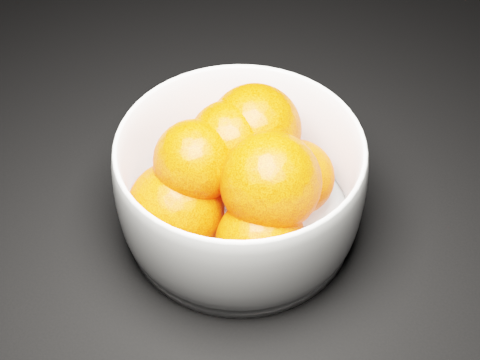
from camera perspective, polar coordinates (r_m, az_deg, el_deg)
The scene contains 3 objects.
ground at distance 0.90m, azimuth -6.34°, elevation 13.19°, with size 3.00×3.00×0.00m, color black.
bowl at distance 0.60m, azimuth -0.00°, elevation -0.36°, with size 0.22×0.22×0.11m.
orange_pile at distance 0.59m, azimuth -0.20°, elevation 0.38°, with size 0.16×0.17×0.13m.
Camera 1 is at (0.45, -0.61, 0.50)m, focal length 50.00 mm.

